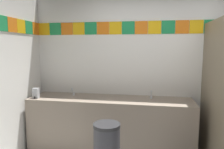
% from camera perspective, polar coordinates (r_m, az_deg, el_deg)
% --- Properties ---
extents(wall_back, '(4.39, 0.09, 2.57)m').
position_cam_1_polar(wall_back, '(3.56, 14.45, 1.30)').
color(wall_back, white).
rests_on(wall_back, ground_plane).
extents(vanity_counter, '(2.54, 0.61, 0.85)m').
position_cam_1_polar(vanity_counter, '(3.46, -0.56, -13.19)').
color(vanity_counter, gray).
rests_on(vanity_counter, ground_plane).
extents(faucet_left, '(0.04, 0.10, 0.14)m').
position_cam_1_polar(faucet_left, '(3.58, -10.39, -4.76)').
color(faucet_left, silver).
rests_on(faucet_left, vanity_counter).
extents(faucet_right, '(0.04, 0.10, 0.14)m').
position_cam_1_polar(faucet_right, '(3.36, 10.49, -5.55)').
color(faucet_right, silver).
rests_on(faucet_right, vanity_counter).
extents(soap_dispenser, '(0.09, 0.09, 0.16)m').
position_cam_1_polar(soap_dispenser, '(3.54, -19.76, -4.75)').
color(soap_dispenser, '#B7BABF').
rests_on(soap_dispenser, vanity_counter).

